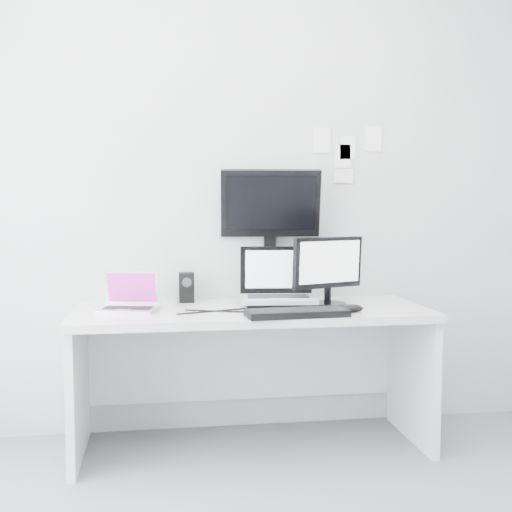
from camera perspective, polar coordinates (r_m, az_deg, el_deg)
name	(u,v)px	position (r m, az deg, el deg)	size (l,w,h in m)	color
back_wall	(242,188)	(3.62, -1.20, 5.99)	(3.60, 3.60, 0.00)	silver
desk	(252,378)	(3.39, -0.39, -10.73)	(1.80, 0.70, 0.73)	silver
macbook	(127,291)	(3.26, -11.27, -3.00)	(0.28, 0.21, 0.21)	#BDBCC1
speaker	(186,287)	(3.53, -6.14, -2.76)	(0.08, 0.08, 0.16)	black
dell_laptop	(278,276)	(3.33, 1.97, -1.81)	(0.38, 0.30, 0.32)	#9FA1A5
rear_monitor	(270,233)	(3.59, 1.25, 2.02)	(0.55, 0.20, 0.74)	black
samsung_monitor	(329,270)	(3.38, 6.42, -1.27)	(0.41, 0.19, 0.38)	black
keyboard	(297,313)	(3.09, 3.63, -5.02)	(0.48, 0.17, 0.03)	black
mouse	(352,308)	(3.24, 8.40, -4.56)	(0.12, 0.07, 0.04)	black
wall_note_0	(322,140)	(3.72, 5.81, 10.10)	(0.10, 0.00, 0.14)	white
wall_note_1	(348,148)	(3.75, 8.06, 9.41)	(0.09, 0.00, 0.13)	white
wall_note_2	(373,139)	(3.80, 10.26, 10.08)	(0.10, 0.00, 0.14)	white
wall_note_3	(344,176)	(3.74, 7.73, 6.98)	(0.11, 0.00, 0.08)	white
wall_note_4	(343,156)	(3.74, 7.64, 8.70)	(0.09, 0.00, 0.13)	white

